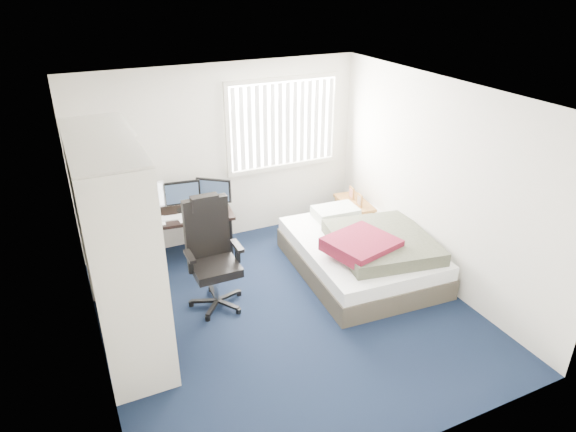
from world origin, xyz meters
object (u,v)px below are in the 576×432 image
Objects in this scene: desk at (181,210)px; office_chair at (213,265)px; nightstand at (354,205)px; bed at (363,252)px.

office_chair is at bearing -87.89° from desk.
desk reaches higher than nightstand.
office_chair reaches higher than nightstand.
desk reaches higher than bed.
desk is 1.20m from office_chair.
nightstand is at bearing 64.05° from bed.
desk is 1.83× the size of nightstand.
office_chair is 1.96m from bed.
office_chair is at bearing -161.17° from nightstand.
office_chair is at bearing 174.74° from bed.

